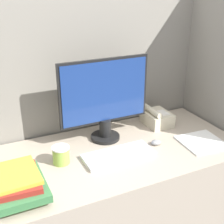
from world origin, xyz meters
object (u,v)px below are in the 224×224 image
object	(u,v)px
coffee_cup	(61,155)
desk_telephone	(157,118)
mouse	(156,142)
keyboard	(118,155)
book_stack	(19,184)
monitor	(105,100)

from	to	relation	value
coffee_cup	desk_telephone	world-z (taller)	desk_telephone
mouse	coffee_cup	size ratio (longest dim) A/B	0.63
mouse	desk_telephone	size ratio (longest dim) A/B	0.31
keyboard	coffee_cup	xyz separation A→B (m)	(-0.29, 0.07, 0.04)
mouse	book_stack	world-z (taller)	book_stack
mouse	coffee_cup	world-z (taller)	coffee_cup
book_stack	desk_telephone	size ratio (longest dim) A/B	1.60
mouse	book_stack	distance (m)	0.79
keyboard	book_stack	xyz separation A→B (m)	(-0.53, -0.08, 0.04)
coffee_cup	monitor	bearing A→B (deg)	24.98
monitor	mouse	size ratio (longest dim) A/B	9.12
keyboard	book_stack	size ratio (longest dim) A/B	1.27
keyboard	mouse	world-z (taller)	mouse
keyboard	desk_telephone	world-z (taller)	desk_telephone
coffee_cup	desk_telephone	distance (m)	0.71
mouse	coffee_cup	bearing A→B (deg)	174.95
coffee_cup	desk_telephone	bearing A→B (deg)	14.15
monitor	keyboard	size ratio (longest dim) A/B	1.40
book_stack	keyboard	bearing A→B (deg)	8.69
book_stack	mouse	bearing A→B (deg)	7.76
keyboard	coffee_cup	world-z (taller)	coffee_cup
book_stack	desk_telephone	bearing A→B (deg)	19.48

